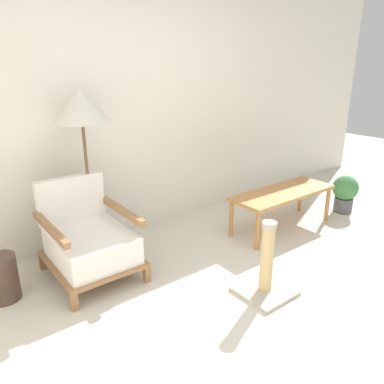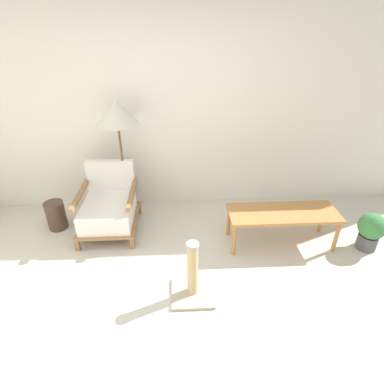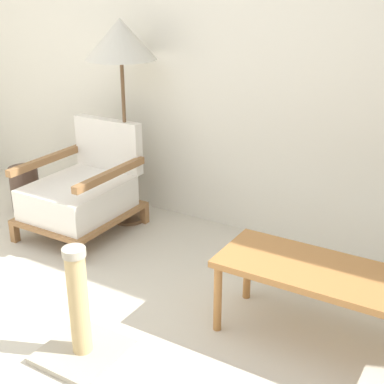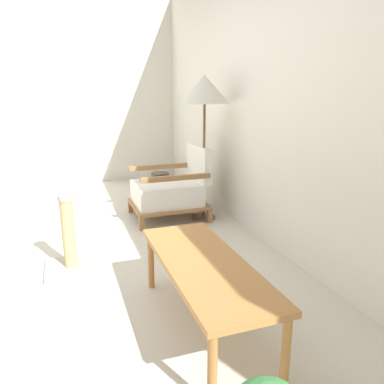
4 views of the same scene
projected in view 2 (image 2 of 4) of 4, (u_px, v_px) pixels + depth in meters
name	position (u px, v px, depth m)	size (l,w,h in m)	color
ground_plane	(178.00, 327.00, 2.53)	(14.00, 14.00, 0.00)	beige
wall_back	(173.00, 106.00, 3.69)	(8.00, 0.06, 2.70)	silver
armchair	(109.00, 207.00, 3.60)	(0.66, 0.79, 0.78)	olive
floor_lamp	(117.00, 116.00, 3.39)	(0.50, 0.50, 1.51)	brown
coffee_table	(283.00, 215.00, 3.32)	(1.21, 0.44, 0.42)	#B2753D
vase	(56.00, 215.00, 3.68)	(0.23, 0.23, 0.36)	#473328
potted_plant	(371.00, 230.00, 3.30)	(0.29, 0.29, 0.45)	#4C4C51
scratching_post	(193.00, 279.00, 2.75)	(0.39, 0.39, 0.60)	#B2A893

